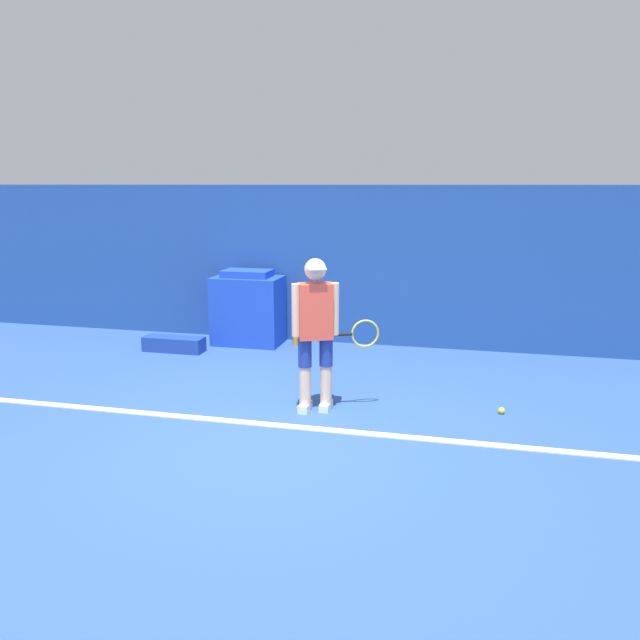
# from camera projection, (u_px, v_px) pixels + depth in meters

# --- Properties ---
(ground_plane) EXTENTS (24.00, 24.00, 0.00)m
(ground_plane) POSITION_uv_depth(u_px,v_px,m) (266.00, 445.00, 5.65)
(ground_plane) COLOR #2D5193
(back_wall) EXTENTS (24.00, 0.10, 2.30)m
(back_wall) POSITION_uv_depth(u_px,v_px,m) (348.00, 266.00, 9.07)
(back_wall) COLOR #234C99
(back_wall) RESTS_ON ground_plane
(court_baseline) EXTENTS (21.60, 0.10, 0.01)m
(court_baseline) POSITION_uv_depth(u_px,v_px,m) (281.00, 426.00, 6.08)
(court_baseline) COLOR white
(court_baseline) RESTS_ON ground_plane
(tennis_player) EXTENTS (0.85, 0.44, 1.59)m
(tennis_player) POSITION_uv_depth(u_px,v_px,m) (316.00, 328.00, 6.33)
(tennis_player) COLOR beige
(tennis_player) RESTS_ON ground_plane
(tennis_ball) EXTENTS (0.07, 0.07, 0.07)m
(tennis_ball) POSITION_uv_depth(u_px,v_px,m) (502.00, 411.00, 6.40)
(tennis_ball) COLOR #D1E533
(tennis_ball) RESTS_ON ground_plane
(covered_chair) EXTENTS (0.99, 0.61, 1.09)m
(covered_chair) POSITION_uv_depth(u_px,v_px,m) (248.00, 309.00, 9.13)
(covered_chair) COLOR blue
(covered_chair) RESTS_ON ground_plane
(equipment_bag) EXTENTS (0.86, 0.27, 0.21)m
(equipment_bag) POSITION_uv_depth(u_px,v_px,m) (174.00, 344.00, 8.78)
(equipment_bag) COLOR #1E3D99
(equipment_bag) RESTS_ON ground_plane
(water_bottle) EXTENTS (0.08, 0.08, 0.24)m
(water_bottle) POSITION_uv_depth(u_px,v_px,m) (295.00, 338.00, 9.11)
(water_bottle) COLOR orange
(water_bottle) RESTS_ON ground_plane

